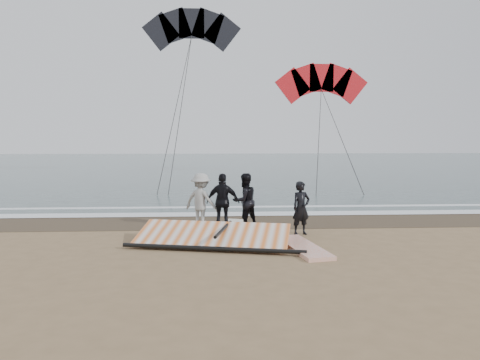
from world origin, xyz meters
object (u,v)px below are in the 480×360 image
object	(u,v)px
board_white	(303,247)
sail_rig	(210,237)
man_main	(301,208)
board_cream	(227,226)

from	to	relation	value
board_white	sail_rig	xyz separation A→B (m)	(-2.46, 0.67, 0.15)
man_main	board_white	bearing A→B (deg)	-120.81
board_white	board_cream	size ratio (longest dim) A/B	1.20
man_main	board_white	world-z (taller)	man_main
board_cream	sail_rig	bearing A→B (deg)	-81.53
man_main	sail_rig	distance (m)	3.01
board_white	sail_rig	bearing A→B (deg)	153.91
board_cream	board_white	bearing A→B (deg)	-35.67
board_white	board_cream	xyz separation A→B (m)	(-1.94, 2.97, -0.01)
board_white	man_main	bearing A→B (deg)	70.37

